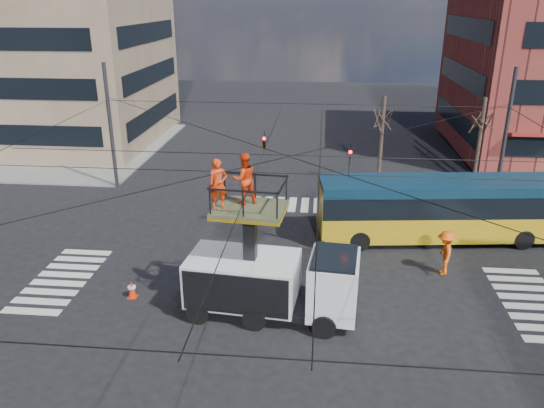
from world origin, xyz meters
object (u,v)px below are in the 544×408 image
(worker_ground, at_px, (190,289))
(flagger, at_px, (445,253))
(utility_truck, at_px, (271,266))
(city_bus, at_px, (443,208))
(traffic_cone, at_px, (132,289))

(worker_ground, bearing_deg, flagger, -77.24)
(utility_truck, bearing_deg, worker_ground, -176.07)
(city_bus, height_order, worker_ground, city_bus)
(traffic_cone, height_order, worker_ground, worker_ground)
(utility_truck, relative_size, traffic_cone, 9.90)
(city_bus, relative_size, worker_ground, 7.67)
(utility_truck, height_order, traffic_cone, utility_truck)
(worker_ground, height_order, flagger, flagger)
(utility_truck, xyz_separation_m, city_bus, (7.99, 7.67, -0.36))
(worker_ground, relative_size, flagger, 0.81)
(traffic_cone, bearing_deg, utility_truck, -6.36)
(worker_ground, distance_m, flagger, 11.31)
(worker_ground, bearing_deg, traffic_cone, 70.74)
(flagger, bearing_deg, worker_ground, -65.75)
(worker_ground, bearing_deg, city_bus, -63.21)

